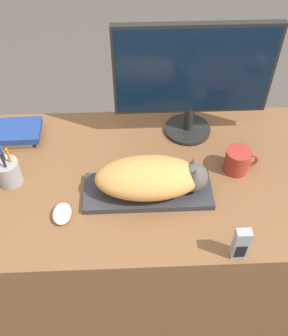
% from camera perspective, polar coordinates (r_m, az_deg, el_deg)
% --- Properties ---
extents(desk, '(1.49, 0.78, 0.78)m').
position_cam_1_polar(desk, '(1.82, -0.40, -9.27)').
color(desk, brown).
rests_on(desk, ground_plane).
extents(keyboard, '(0.47, 0.18, 0.02)m').
position_cam_1_polar(keyboard, '(1.44, 0.59, -3.37)').
color(keyboard, '#2D2D33').
rests_on(keyboard, desk).
extents(cat, '(0.40, 0.19, 0.13)m').
position_cam_1_polar(cat, '(1.39, 1.45, -1.38)').
color(cat, '#D18C47').
rests_on(cat, keyboard).
extents(monitor, '(0.61, 0.19, 0.49)m').
position_cam_1_polar(monitor, '(1.53, 7.18, 13.19)').
color(monitor, black).
rests_on(monitor, desk).
extents(computer_mouse, '(0.07, 0.09, 0.03)m').
position_cam_1_polar(computer_mouse, '(1.41, -11.82, -6.49)').
color(computer_mouse, silver).
rests_on(computer_mouse, desk).
extents(coffee_mug, '(0.13, 0.10, 0.10)m').
position_cam_1_polar(coffee_mug, '(1.54, 13.46, 1.06)').
color(coffee_mug, '#9E2D23').
rests_on(coffee_mug, desk).
extents(pen_cup, '(0.09, 0.09, 0.21)m').
position_cam_1_polar(pen_cup, '(1.53, -19.09, -0.52)').
color(pen_cup, '#939399').
rests_on(pen_cup, desk).
extents(phone, '(0.05, 0.03, 0.13)m').
position_cam_1_polar(phone, '(1.28, 13.86, -10.67)').
color(phone, '#99999E').
rests_on(phone, desk).
extents(book_stack, '(0.22, 0.17, 0.06)m').
position_cam_1_polar(book_stack, '(1.73, -18.24, 4.99)').
color(book_stack, '#C6B284').
rests_on(book_stack, desk).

